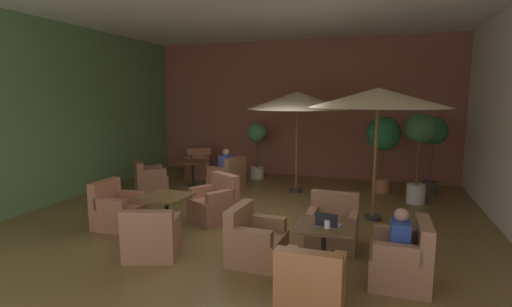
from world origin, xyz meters
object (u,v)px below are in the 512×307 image
armchair_front_left_south (402,261)px  patio_umbrella_center_beige (297,101)px  cafe_table_front_left (324,234)px  armchair_front_left_west (332,228)px  armchair_front_right_east (228,179)px  potted_tree_mid_right (419,141)px  armchair_mid_center_north (215,204)px  iced_drink_cup (327,224)px  armchair_front_right_north (149,179)px  armchair_front_right_south (199,167)px  patron_by_window (226,163)px  patron_blue_shirt (400,234)px  potted_tree_left_corner (257,142)px  armchair_mid_center_south (152,238)px  armchair_front_left_north (255,242)px  cafe_table_front_right (193,166)px  patio_umbrella_tall_red (378,98)px  cafe_table_mid_center (167,203)px  open_laptop (328,223)px  potted_tree_right_corner (433,138)px  armchair_mid_center_east (117,211)px  armchair_front_left_east (311,286)px  potted_tree_mid_left (383,139)px

armchair_front_left_south → patio_umbrella_center_beige: patio_umbrella_center_beige is taller
cafe_table_front_left → armchair_front_left_west: bearing=90.1°
armchair_front_right_east → potted_tree_mid_right: potted_tree_mid_right is taller
armchair_front_right_east → armchair_mid_center_north: 2.35m
potted_tree_mid_right → iced_drink_cup: (-1.45, -4.32, -0.69)m
iced_drink_cup → armchair_front_right_north: bearing=146.0°
armchair_front_right_south → patron_by_window: 2.05m
armchair_front_right_east → patron_blue_shirt: size_ratio=1.53×
potted_tree_left_corner → patron_by_window: bearing=-98.6°
cafe_table_front_left → potted_tree_left_corner: (-2.81, 5.60, 0.53)m
cafe_table_front_left → armchair_mid_center_south: (-2.57, -0.29, -0.27)m
armchair_front_left_north → patio_umbrella_center_beige: size_ratio=0.33×
patio_umbrella_center_beige → patron_by_window: 2.41m
armchair_front_left_west → armchair_mid_center_south: bearing=-152.8°
armchair_mid_center_north → iced_drink_cup: (2.42, -1.70, 0.41)m
cafe_table_front_right → patio_umbrella_tall_red: 5.31m
cafe_table_mid_center → iced_drink_cup: bearing=-15.3°
armchair_front_right_north → cafe_table_mid_center: 3.39m
armchair_front_right_east → open_laptop: size_ratio=2.66×
armchair_front_right_east → open_laptop: armchair_front_right_east is taller
armchair_mid_center_north → patio_umbrella_center_beige: patio_umbrella_center_beige is taller
cafe_table_front_left → potted_tree_right_corner: 5.64m
armchair_mid_center_east → iced_drink_cup: bearing=-11.0°
armchair_front_right_north → armchair_front_left_east: bearing=-40.6°
cafe_table_mid_center → iced_drink_cup: 3.07m
cafe_table_front_left → patron_blue_shirt: 0.99m
potted_tree_mid_left → iced_drink_cup: bearing=-97.6°
armchair_front_left_east → armchair_mid_center_east: armchair_mid_center_east is taller
potted_tree_right_corner → armchair_front_left_east: bearing=-106.9°
armchair_front_right_north → potted_tree_left_corner: bearing=45.8°
cafe_table_front_left → potted_tree_right_corner: potted_tree_right_corner is taller
armchair_front_right_east → potted_tree_left_corner: (0.23, 1.77, 0.76)m
cafe_table_front_left → cafe_table_front_right: same height
patron_blue_shirt → armchair_front_right_south: bearing=136.8°
armchair_mid_center_south → potted_tree_right_corner: size_ratio=0.49×
armchair_front_right_south → potted_tree_mid_left: bearing=-1.7°
armchair_front_left_east → armchair_front_right_east: 5.72m
armchair_mid_center_south → patio_umbrella_tall_red: size_ratio=0.36×
armchair_mid_center_east → potted_tree_left_corner: potted_tree_left_corner is taller
potted_tree_left_corner → cafe_table_front_left: bearing=-63.4°
potted_tree_right_corner → cafe_table_mid_center: bearing=-136.7°
potted_tree_left_corner → armchair_mid_center_south: bearing=-87.7°
potted_tree_right_corner → potted_tree_mid_left: bearing=-170.7°
potted_tree_left_corner → armchair_front_left_north: bearing=-72.2°
armchair_front_left_north → armchair_front_right_south: (-3.53, 5.15, 0.02)m
potted_tree_left_corner → armchair_mid_center_east: bearing=-103.0°
armchair_front_right_south → potted_tree_left_corner: (1.75, 0.40, 0.77)m
cafe_table_mid_center → patio_umbrella_tall_red: 4.43m
cafe_table_front_right → armchair_mid_center_north: armchair_mid_center_north is taller
cafe_table_front_left → patio_umbrella_tall_red: size_ratio=0.31×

